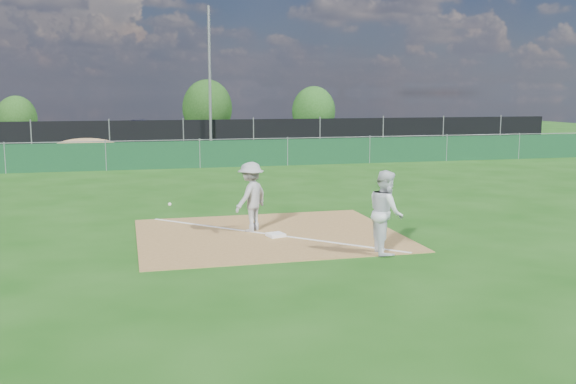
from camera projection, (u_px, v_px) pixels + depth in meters
The scene contains 17 objects.
ground at pixel (216, 183), 23.60m from camera, with size 90.00×90.00×0.00m, color #174A0F.
infield_dirt at pixel (268, 235), 14.98m from camera, with size 6.00×5.00×0.02m, color olive.
foul_line at pixel (268, 234), 14.98m from camera, with size 0.08×7.00×0.01m, color white.
green_fence at pixel (200, 154), 28.30m from camera, with size 44.00×0.05×1.20m, color #103B1F.
dirt_mound at pixel (86, 150), 30.44m from camera, with size 3.38×2.60×1.17m, color #A27D4E.
black_fence at pixel (183, 136), 35.92m from camera, with size 46.00×0.04×1.80m, color black.
parking_lot at pixel (177, 145), 40.85m from camera, with size 46.00×9.00×0.01m, color black.
light_pole at pixel (210, 80), 35.52m from camera, with size 0.16×0.16×8.00m, color slate.
first_base at pixel (276, 235), 14.73m from camera, with size 0.36×0.36×0.08m, color white.
play_at_first at pixel (251, 197), 15.21m from camera, with size 2.53×1.19×1.66m.
runner at pixel (386, 212), 13.15m from camera, with size 0.84×0.66×1.73m, color white.
car_left at pixel (102, 135), 39.80m from camera, with size 1.63×4.04×1.38m, color #9C9EA3.
car_mid at pixel (148, 133), 39.85m from camera, with size 1.72×4.92×1.62m, color black.
car_right at pixel (276, 132), 42.79m from camera, with size 1.99×4.89×1.42m, color black.
tree_left at pixel (17, 119), 42.58m from camera, with size 2.63×2.63×3.12m.
tree_mid at pixel (207, 108), 46.51m from camera, with size 3.60×3.60×4.27m.
tree_right at pixel (314, 111), 47.41m from camera, with size 3.19×3.19×3.79m.
Camera 1 is at (-3.16, -13.32, 3.28)m, focal length 40.00 mm.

